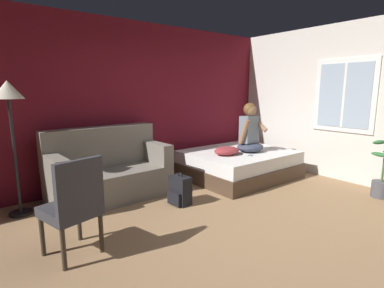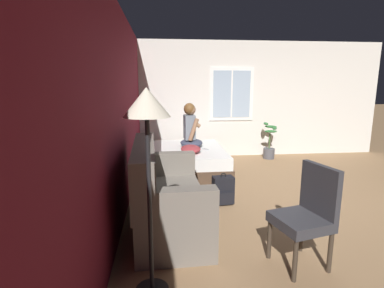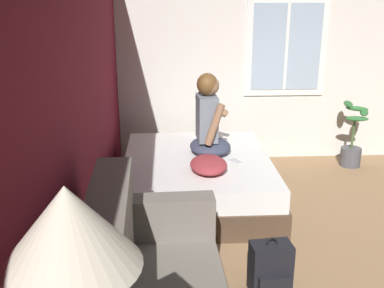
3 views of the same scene
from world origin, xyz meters
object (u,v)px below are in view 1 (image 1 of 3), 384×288
object	(u,v)px
side_chair	(74,204)
cell_phone	(250,156)
couch	(108,172)
bed	(238,164)
potted_plant	(382,178)
floor_lamp	(9,103)
throw_pillow	(227,151)
backpack	(180,191)
person_seated	(250,132)

from	to	relation	value
side_chair	cell_phone	world-z (taller)	side_chair
couch	side_chair	world-z (taller)	couch
bed	potted_plant	distance (m)	2.25
cell_phone	floor_lamp	size ratio (longest dim) A/B	0.08
cell_phone	couch	bearing A→B (deg)	38.81
bed	cell_phone	distance (m)	0.49
bed	throw_pillow	world-z (taller)	throw_pillow
backpack	floor_lamp	size ratio (longest dim) A/B	0.27
couch	throw_pillow	distance (m)	2.00
side_chair	cell_phone	xyz separation A→B (m)	(3.07, 0.51, -0.05)
backpack	floor_lamp	xyz separation A→B (m)	(-1.83, 0.99, 1.24)
side_chair	throw_pillow	distance (m)	2.93
person_seated	cell_phone	size ratio (longest dim) A/B	6.08
person_seated	throw_pillow	size ratio (longest dim) A/B	1.82
couch	side_chair	distance (m)	1.61
throw_pillow	potted_plant	xyz separation A→B (m)	(1.28, -1.97, -0.25)
potted_plant	couch	bearing A→B (deg)	142.18
bed	cell_phone	size ratio (longest dim) A/B	13.06
throw_pillow	couch	bearing A→B (deg)	165.00
backpack	throw_pillow	xyz separation A→B (m)	(1.25, 0.35, 0.36)
bed	floor_lamp	distance (m)	3.71
throw_pillow	floor_lamp	xyz separation A→B (m)	(-3.08, 0.64, 0.88)
cell_phone	bed	bearing A→B (deg)	-49.17
backpack	floor_lamp	world-z (taller)	floor_lamp
throw_pillow	bed	bearing A→B (deg)	12.78
side_chair	bed	bearing A→B (deg)	15.93
bed	backpack	size ratio (longest dim) A/B	4.11
bed	floor_lamp	size ratio (longest dim) A/B	1.11
cell_phone	person_seated	bearing A→B (deg)	-75.96
bed	floor_lamp	bearing A→B (deg)	171.04
side_chair	cell_phone	distance (m)	3.11
potted_plant	bed	bearing A→B (deg)	113.45
side_chair	person_seated	bearing A→B (deg)	13.14
couch	side_chair	xyz separation A→B (m)	(-0.89, -1.34, 0.14)
bed	couch	bearing A→B (deg)	169.54
couch	potted_plant	size ratio (longest dim) A/B	2.03
backpack	potted_plant	size ratio (longest dim) A/B	0.54
bed	cell_phone	world-z (taller)	cell_phone
side_chair	potted_plant	bearing A→B (deg)	-15.67
floor_lamp	backpack	bearing A→B (deg)	-28.39
side_chair	person_seated	distance (m)	3.44
bed	side_chair	world-z (taller)	side_chair
backpack	throw_pillow	world-z (taller)	throw_pillow
side_chair	throw_pillow	size ratio (longest dim) A/B	2.04
couch	throw_pillow	world-z (taller)	couch
bed	side_chair	distance (m)	3.34
couch	potted_plant	xyz separation A→B (m)	(3.21, -2.49, -0.09)
bed	side_chair	xyz separation A→B (m)	(-3.20, -0.91, 0.30)
bed	backpack	bearing A→B (deg)	-164.92
backpack	throw_pillow	distance (m)	1.35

